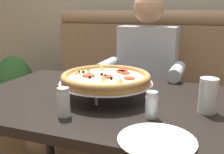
# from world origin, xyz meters

# --- Properties ---
(booth_bench) EXTENTS (1.67, 0.78, 1.13)m
(booth_bench) POSITION_xyz_m (0.00, 0.88, 0.40)
(booth_bench) COLOR #937556
(booth_bench) RESTS_ON ground_plane
(dining_table) EXTENTS (1.20, 0.83, 0.72)m
(dining_table) POSITION_xyz_m (0.00, 0.00, 0.63)
(dining_table) COLOR black
(dining_table) RESTS_ON ground_plane
(diner_main) EXTENTS (0.54, 0.64, 1.27)m
(diner_main) POSITION_xyz_m (0.08, 0.62, 0.71)
(diner_main) COLOR #2D3342
(diner_main) RESTS_ON ground_plane
(pizza) EXTENTS (0.44, 0.44, 0.13)m
(pizza) POSITION_xyz_m (0.04, 0.01, 0.82)
(pizza) COLOR silver
(pizza) RESTS_ON dining_table
(shaker_oregano) EXTENTS (0.05, 0.05, 0.11)m
(shaker_oregano) POSITION_xyz_m (-0.03, -0.26, 0.77)
(shaker_oregano) COLOR white
(shaker_oregano) RESTS_ON dining_table
(shaker_parmesan) EXTENTS (0.05, 0.05, 0.10)m
(shaker_parmesan) POSITION_xyz_m (0.29, -0.15, 0.77)
(shaker_parmesan) COLOR white
(shaker_parmesan) RESTS_ON dining_table
(plate_near_left) EXTENTS (0.25, 0.25, 0.02)m
(plate_near_left) POSITION_xyz_m (0.35, -0.33, 0.73)
(plate_near_left) COLOR white
(plate_near_left) RESTS_ON dining_table
(drinking_glass) EXTENTS (0.07, 0.07, 0.14)m
(drinking_glass) POSITION_xyz_m (0.49, -0.02, 0.79)
(drinking_glass) COLOR silver
(drinking_glass) RESTS_ON dining_table
(potted_plant) EXTENTS (0.36, 0.36, 0.70)m
(potted_plant) POSITION_xyz_m (-1.28, 0.89, 0.39)
(potted_plant) COLOR brown
(potted_plant) RESTS_ON ground_plane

